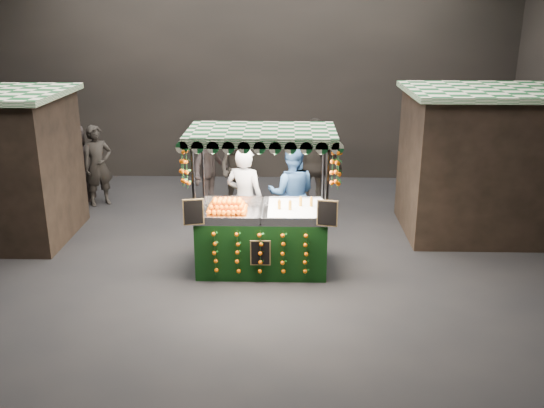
{
  "coord_description": "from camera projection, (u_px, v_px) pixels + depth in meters",
  "views": [
    {
      "loc": [
        0.85,
        -8.89,
        3.98
      ],
      "look_at": [
        0.61,
        0.16,
        0.94
      ],
      "focal_mm": 39.56,
      "sensor_mm": 36.0,
      "label": 1
    }
  ],
  "objects": [
    {
      "name": "juice_stall",
      "position": [
        262.0,
        227.0,
        9.26
      ],
      "size": [
        2.29,
        1.35,
        2.22
      ],
      "color": "black",
      "rests_on": "ground"
    },
    {
      "name": "vendor_blue",
      "position": [
        292.0,
        194.0,
        10.29
      ],
      "size": [
        0.87,
        0.69,
        1.74
      ],
      "rotation": [
        0.0,
        0.0,
        3.1
      ],
      "color": "navy",
      "rests_on": "ground"
    },
    {
      "name": "shopper_4",
      "position": [
        78.0,
        164.0,
        12.4
      ],
      "size": [
        0.95,
        0.85,
        1.64
      ],
      "rotation": [
        0.0,
        0.0,
        3.67
      ],
      "color": "black",
      "rests_on": "ground"
    },
    {
      "name": "shopper_5",
      "position": [
        441.0,
        156.0,
        13.13
      ],
      "size": [
        1.39,
        1.38,
        1.6
      ],
      "rotation": [
        0.0,
        0.0,
        2.36
      ],
      "color": "black",
      "rests_on": "ground"
    },
    {
      "name": "shopper_0",
      "position": [
        98.0,
        166.0,
        12.23
      ],
      "size": [
        0.72,
        0.67,
        1.66
      ],
      "rotation": [
        0.0,
        0.0,
        0.6
      ],
      "color": "black",
      "rests_on": "ground"
    },
    {
      "name": "vendor_grey",
      "position": [
        245.0,
        199.0,
        9.97
      ],
      "size": [
        0.74,
        0.6,
        1.76
      ],
      "rotation": [
        0.0,
        0.0,
        2.83
      ],
      "color": "gray",
      "rests_on": "ground"
    },
    {
      "name": "shopper_2",
      "position": [
        315.0,
        165.0,
        11.82
      ],
      "size": [
        1.19,
        0.83,
        1.88
      ],
      "rotation": [
        0.0,
        0.0,
        2.77
      ],
      "color": "black",
      "rests_on": "ground"
    },
    {
      "name": "market_hall",
      "position": [
        229.0,
        47.0,
        8.64
      ],
      "size": [
        12.1,
        10.1,
        5.05
      ],
      "color": "black",
      "rests_on": "ground"
    },
    {
      "name": "neighbour_stall_right",
      "position": [
        487.0,
        162.0,
        10.61
      ],
      "size": [
        3.0,
        2.2,
        2.6
      ],
      "color": "black",
      "rests_on": "ground"
    },
    {
      "name": "ground",
      "position": [
        234.0,
        262.0,
        9.72
      ],
      "size": [
        12.0,
        12.0,
        0.0
      ],
      "primitive_type": "plane",
      "color": "black",
      "rests_on": "ground"
    },
    {
      "name": "shopper_1",
      "position": [
        236.0,
        170.0,
        12.2
      ],
      "size": [
        0.91,
        0.84,
        1.52
      ],
      "rotation": [
        0.0,
        0.0,
        -0.45
      ],
      "color": "#2C2824",
      "rests_on": "ground"
    },
    {
      "name": "shopper_3",
      "position": [
        211.0,
        164.0,
        12.23
      ],
      "size": [
        1.09,
        1.28,
        1.72
      ],
      "rotation": [
        0.0,
        0.0,
        1.08
      ],
      "color": "#292221",
      "rests_on": "ground"
    }
  ]
}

